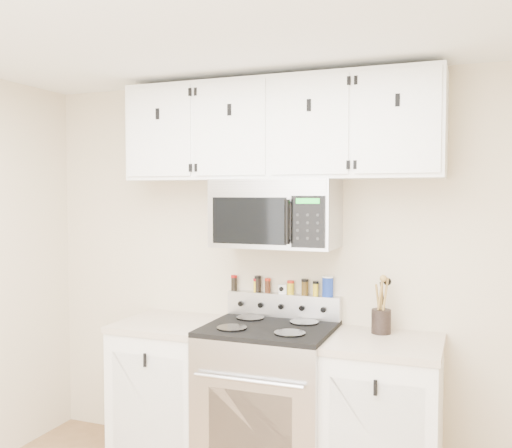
{
  "coord_description": "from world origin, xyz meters",
  "views": [
    {
      "loc": [
        1.14,
        -1.8,
        1.75
      ],
      "look_at": [
        -0.09,
        1.45,
        1.57
      ],
      "focal_mm": 40.0,
      "sensor_mm": 36.0,
      "label": 1
    }
  ],
  "objects_px": {
    "microwave": "(276,213)",
    "salt_canister": "(328,286)",
    "range": "(269,401)",
    "utensil_crock": "(381,319)"
  },
  "relations": [
    {
      "from": "salt_canister",
      "to": "range",
      "type": "bearing_deg",
      "value": -136.19
    },
    {
      "from": "microwave",
      "to": "salt_canister",
      "type": "bearing_deg",
      "value": 27.89
    },
    {
      "from": "range",
      "to": "utensil_crock",
      "type": "relative_size",
      "value": 3.28
    },
    {
      "from": "range",
      "to": "utensil_crock",
      "type": "distance_m",
      "value": 0.85
    },
    {
      "from": "range",
      "to": "microwave",
      "type": "distance_m",
      "value": 1.15
    },
    {
      "from": "salt_canister",
      "to": "microwave",
      "type": "bearing_deg",
      "value": -152.11
    },
    {
      "from": "range",
      "to": "microwave",
      "type": "height_order",
      "value": "microwave"
    },
    {
      "from": "microwave",
      "to": "salt_canister",
      "type": "distance_m",
      "value": 0.57
    },
    {
      "from": "utensil_crock",
      "to": "salt_canister",
      "type": "bearing_deg",
      "value": 163.0
    },
    {
      "from": "microwave",
      "to": "utensil_crock",
      "type": "bearing_deg",
      "value": 4.22
    }
  ]
}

